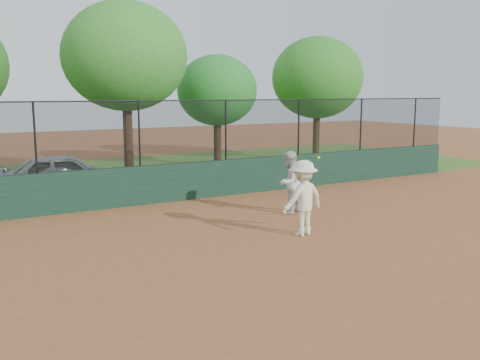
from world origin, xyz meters
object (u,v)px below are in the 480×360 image
tree_3 (217,91)px  tree_4 (318,78)px  player_second (289,182)px  parked_car (66,175)px  tree_2 (125,57)px  player_main (303,198)px

tree_3 → tree_4: (5.29, -0.68, 0.63)m
player_second → parked_car: bearing=-75.5°
parked_car → tree_2: 5.27m
tree_2 → player_second: bearing=-74.8°
tree_4 → player_main: bearing=-129.9°
tree_2 → tree_4: 10.39m
player_second → tree_4: 12.61m
tree_2 → tree_3: tree_2 is taller
parked_car → player_second: size_ratio=2.37×
tree_2 → tree_4: tree_2 is taller
parked_car → player_second: 7.60m
player_main → tree_3: (4.00, 11.79, 2.59)m
tree_2 → tree_3: bearing=22.1°
player_second → tree_4: size_ratio=0.29×
tree_2 → tree_3: size_ratio=1.33×
player_second → tree_4: tree_4 is taller
parked_car → player_main: 8.77m
tree_3 → player_main: bearing=-108.7°
tree_2 → tree_3: (4.99, 2.03, -1.25)m
tree_3 → tree_4: 5.37m
parked_car → tree_2: (2.83, 1.88, 4.03)m
player_second → tree_2: 8.84m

